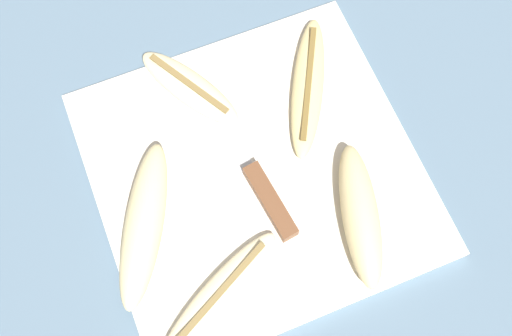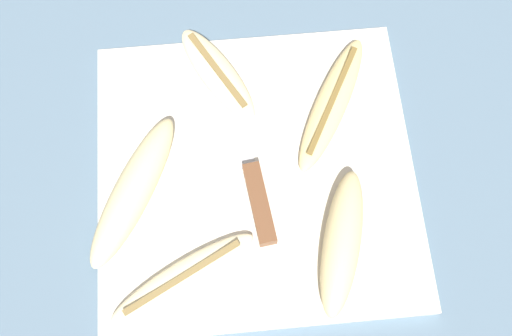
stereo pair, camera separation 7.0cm
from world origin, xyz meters
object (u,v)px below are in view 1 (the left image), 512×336
object	(u,v)px
banana_spotted_left	(308,86)
banana_pale_long	(220,295)
banana_soft_right	(144,224)
banana_ripe_center	(360,214)
banana_cream_curved	(190,87)
knife	(257,188)

from	to	relation	value
banana_spotted_left	banana_pale_long	xyz separation A→B (m)	(-0.19, -0.20, -0.00)
banana_soft_right	banana_pale_long	xyz separation A→B (m)	(0.05, -0.10, -0.01)
banana_ripe_center	banana_soft_right	bearing A→B (deg)	160.50
banana_pale_long	banana_cream_curved	size ratio (longest dim) A/B	1.16
banana_soft_right	banana_ripe_center	xyz separation A→B (m)	(0.23, -0.08, 0.00)
banana_ripe_center	banana_pale_long	bearing A→B (deg)	-172.68
banana_soft_right	banana_spotted_left	distance (m)	0.26
banana_soft_right	banana_ripe_center	size ratio (longest dim) A/B	1.11
knife	banana_soft_right	bearing A→B (deg)	170.66
banana_spotted_left	banana_cream_curved	size ratio (longest dim) A/B	1.23
knife	banana_spotted_left	size ratio (longest dim) A/B	1.17
knife	banana_soft_right	size ratio (longest dim) A/B	1.15
banana_ripe_center	banana_pale_long	size ratio (longest dim) A/B	0.97
banana_ripe_center	banana_pale_long	world-z (taller)	banana_ripe_center
banana_pale_long	banana_soft_right	bearing A→B (deg)	116.08
knife	banana_pale_long	world-z (taller)	banana_pale_long
knife	banana_ripe_center	xyz separation A→B (m)	(0.09, -0.08, 0.01)
banana_soft_right	banana_spotted_left	bearing A→B (deg)	21.01
banana_spotted_left	banana_ripe_center	bearing A→B (deg)	-94.30
banana_cream_curved	banana_ripe_center	bearing A→B (deg)	-61.56
banana_spotted_left	knife	bearing A→B (deg)	-137.51
banana_cream_curved	banana_soft_right	bearing A→B (deg)	-125.97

